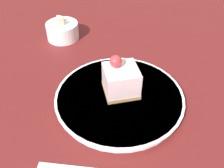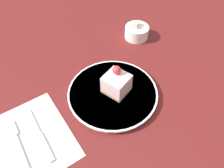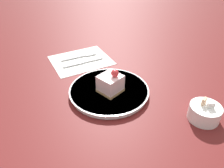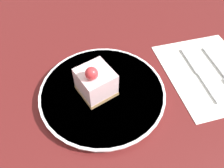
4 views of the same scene
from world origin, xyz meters
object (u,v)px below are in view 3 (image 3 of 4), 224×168
at_px(plate, 109,91).
at_px(cake_slice, 111,83).
at_px(fork, 82,56).
at_px(sugar_bowl, 204,112).
at_px(knife, 80,63).

relative_size(plate, cake_slice, 3.17).
xyz_separation_m(plate, fork, (-0.30, 0.03, -0.01)).
bearing_deg(sugar_bowl, cake_slice, -143.45).
bearing_deg(cake_slice, plate, 157.01).
distance_m(plate, sugar_bowl, 0.31).
distance_m(fork, knife, 0.07).
bearing_deg(plate, knife, -179.03).
bearing_deg(knife, plate, 5.70).
bearing_deg(fork, cake_slice, -1.24).
xyz_separation_m(cake_slice, fork, (-0.31, 0.03, -0.04)).
xyz_separation_m(knife, sugar_bowl, (0.50, 0.18, 0.02)).
distance_m(plate, cake_slice, 0.04).
distance_m(cake_slice, fork, 0.31).
distance_m(cake_slice, knife, 0.26).
bearing_deg(knife, cake_slice, 5.31).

